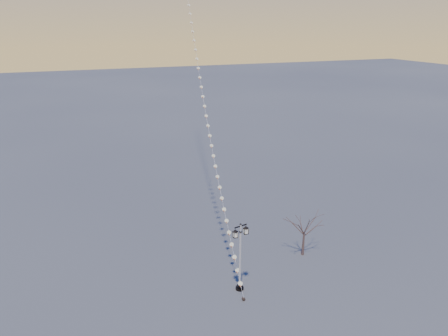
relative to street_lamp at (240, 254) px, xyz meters
name	(u,v)px	position (x,y,z in m)	size (l,w,h in m)	color
ground	(247,288)	(0.53, -0.03, -2.82)	(300.00, 300.00, 0.00)	#4B4C4C
street_lamp	(240,254)	(0.00, 0.00, 0.00)	(1.27, 0.63, 5.10)	black
bare_tree	(305,226)	(6.39, 2.26, -0.25)	(2.23, 2.23, 3.70)	brown
kite_train	(201,57)	(2.59, 16.00, 11.49)	(6.22, 34.93, 28.82)	black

